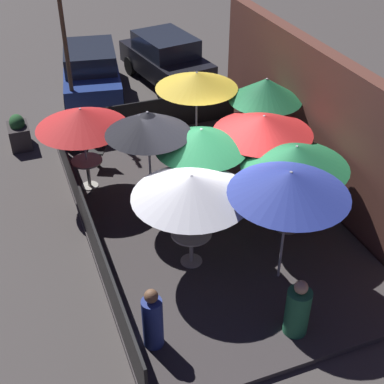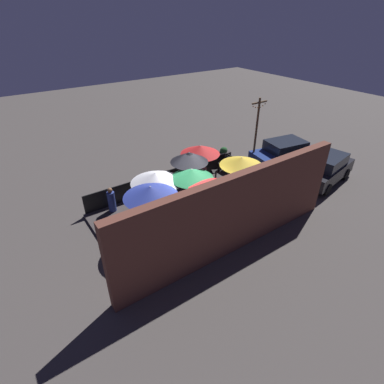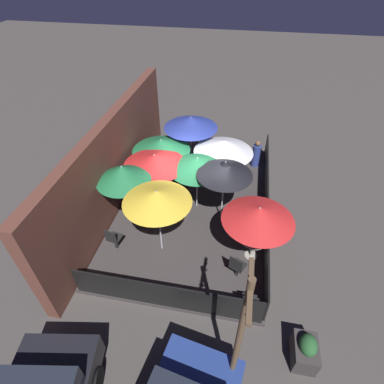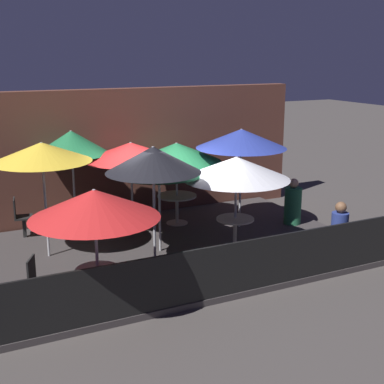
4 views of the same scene
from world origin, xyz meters
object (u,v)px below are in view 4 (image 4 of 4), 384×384
object	(u,v)px
patio_umbrella_7	(159,163)
patio_umbrella_6	(153,160)
patio_umbrella_0	(177,152)
patio_umbrella_2	(94,204)
patio_umbrella_5	(71,142)
dining_table_2	(98,278)
patio_umbrella_8	(131,151)
dining_table_1	(235,225)
patron_1	(339,233)
patron_0	(293,204)
patio_umbrella_4	(42,152)
patio_chair_1	(39,282)
dining_table_0	(177,201)
patio_umbrella_1	(236,168)
patio_chair_0	(21,216)
patio_umbrella_3	(241,139)

from	to	relation	value
patio_umbrella_7	patio_umbrella_6	bearing A→B (deg)	-118.06
patio_umbrella_0	patio_umbrella_2	world-z (taller)	patio_umbrella_2
patio_umbrella_5	dining_table_2	world-z (taller)	patio_umbrella_5
patio_umbrella_2	patio_umbrella_8	size ratio (longest dim) A/B	0.96
patio_umbrella_7	patio_umbrella_8	world-z (taller)	same
dining_table_1	patron_1	world-z (taller)	patron_1
patron_1	patron_0	bearing A→B (deg)	57.67
patio_umbrella_4	patio_umbrella_8	xyz separation A→B (m)	(2.13, 0.71, -0.26)
patio_umbrella_0	patio_chair_1	world-z (taller)	patio_umbrella_0
patio_umbrella_4	dining_table_1	distance (m)	4.26
patio_umbrella_2	dining_table_0	xyz separation A→B (m)	(3.11, 3.69, -1.25)
dining_table_2	patio_umbrella_8	bearing A→B (deg)	62.04
patron_0	patio_umbrella_0	bearing A→B (deg)	-159.97
patio_umbrella_4	patio_umbrella_1	bearing A→B (deg)	-22.49
patio_umbrella_5	patio_chair_0	bearing A→B (deg)	176.19
patio_umbrella_1	patio_chair_1	bearing A→B (deg)	-167.64
patio_umbrella_0	patio_chair_1	bearing A→B (deg)	-140.59
patio_umbrella_4	patio_chair_1	bearing A→B (deg)	-104.51
patio_umbrella_3	patio_umbrella_4	xyz separation A→B (m)	(-4.63, 0.07, 0.04)
patio_umbrella_2	patio_umbrella_8	world-z (taller)	patio_umbrella_8
patio_umbrella_0	patio_umbrella_2	bearing A→B (deg)	-130.15
patio_umbrella_0	patio_umbrella_8	distance (m)	1.22
patio_umbrella_1	dining_table_2	xyz separation A→B (m)	(-3.40, -1.35, -1.26)
dining_table_0	dining_table_1	xyz separation A→B (m)	(0.29, -2.33, 0.00)
patio_umbrella_3	patio_umbrella_4	bearing A→B (deg)	179.17
patio_umbrella_2	patio_umbrella_5	distance (m)	4.30
patio_umbrella_4	patio_chair_1	distance (m)	3.05
patio_umbrella_8	dining_table_0	size ratio (longest dim) A/B	2.23
dining_table_0	patio_umbrella_1	bearing A→B (deg)	-82.84
patio_umbrella_5	patio_chair_0	xyz separation A→B (m)	(-1.25, 0.08, -1.63)
patio_umbrella_1	patio_chair_1	size ratio (longest dim) A/B	2.42
patio_umbrella_6	patio_chair_0	bearing A→B (deg)	122.34
patio_umbrella_6	patron_0	distance (m)	4.74
patio_umbrella_2	patron_1	world-z (taller)	patio_umbrella_2
patio_umbrella_0	patron_1	xyz separation A→B (m)	(1.99, -3.65, -1.25)
patio_umbrella_1	patron_0	xyz separation A→B (m)	(2.29, 1.05, -1.34)
patio_umbrella_6	patio_chair_0	world-z (taller)	patio_umbrella_6
dining_table_2	patron_0	distance (m)	6.18
patio_umbrella_4	patio_umbrella_8	bearing A→B (deg)	18.52
patio_umbrella_5	patio_umbrella_6	world-z (taller)	patio_umbrella_6
patio_umbrella_5	patio_umbrella_7	distance (m)	2.50
dining_table_1	patron_1	size ratio (longest dim) A/B	0.65
patio_umbrella_2	patio_chair_0	world-z (taller)	patio_umbrella_2
patio_umbrella_2	patio_umbrella_6	bearing A→B (deg)	37.62
patron_1	patio_umbrella_1	bearing A→B (deg)	124.00
patio_umbrella_4	patio_umbrella_5	size ratio (longest dim) A/B	1.00
dining_table_0	patio_umbrella_4	bearing A→B (deg)	-166.13
patio_umbrella_8	patron_0	distance (m)	4.23
dining_table_0	patio_chair_0	size ratio (longest dim) A/B	1.04
patio_umbrella_3	dining_table_0	world-z (taller)	patio_umbrella_3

